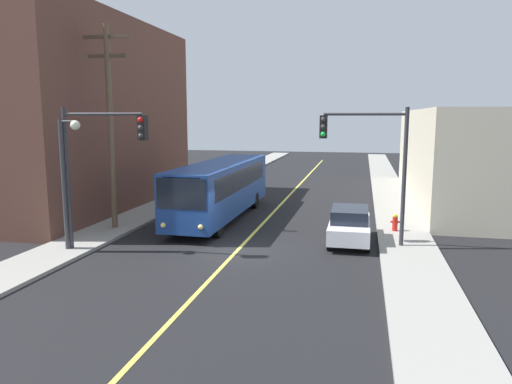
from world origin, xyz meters
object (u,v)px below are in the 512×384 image
object	(u,v)px
traffic_signal_right_corner	(368,150)
fire_hydrant	(395,222)
city_bus	(221,187)
parked_car_white	(350,225)
utility_pole_near	(110,118)
street_lamp_left	(67,165)
traffic_signal_left_corner	(99,152)

from	to	relation	value
traffic_signal_right_corner	fire_hydrant	bearing A→B (deg)	62.67
traffic_signal_right_corner	city_bus	bearing A→B (deg)	151.13
parked_car_white	traffic_signal_right_corner	size ratio (longest dim) A/B	0.73
city_bus	utility_pole_near	bearing A→B (deg)	-139.72
utility_pole_near	fire_hydrant	xyz separation A→B (m)	(13.95, 2.23, -5.07)
fire_hydrant	traffic_signal_right_corner	bearing A→B (deg)	-117.33
utility_pole_near	traffic_signal_right_corner	xyz separation A→B (m)	(12.51, -0.55, -1.35)
city_bus	fire_hydrant	xyz separation A→B (m)	(9.42, -1.61, -1.23)
street_lamp_left	fire_hydrant	world-z (taller)	street_lamp_left
parked_car_white	city_bus	bearing A→B (deg)	152.18
parked_car_white	fire_hydrant	size ratio (longest dim) A/B	5.25
city_bus	traffic_signal_left_corner	distance (m)	8.76
traffic_signal_left_corner	traffic_signal_right_corner	size ratio (longest dim) A/B	1.00
street_lamp_left	fire_hydrant	bearing A→B (deg)	25.19
parked_car_white	street_lamp_left	bearing A→B (deg)	-159.89
parked_car_white	utility_pole_near	distance (m)	12.74
city_bus	parked_car_white	world-z (taller)	city_bus
city_bus	street_lamp_left	distance (m)	9.31
city_bus	fire_hydrant	world-z (taller)	city_bus
utility_pole_near	fire_hydrant	bearing A→B (deg)	9.09
traffic_signal_right_corner	street_lamp_left	bearing A→B (deg)	-163.40
parked_car_white	street_lamp_left	xyz separation A→B (m)	(-11.52, -4.22, 2.90)
utility_pole_near	fire_hydrant	distance (m)	15.01
parked_car_white	traffic_signal_right_corner	xyz separation A→B (m)	(0.72, -0.57, 3.46)
street_lamp_left	city_bus	bearing A→B (deg)	62.10
utility_pole_near	traffic_signal_left_corner	size ratio (longest dim) A/B	1.67
parked_car_white	traffic_signal_left_corner	xyz separation A→B (m)	(-10.10, -4.07, 3.46)
city_bus	parked_car_white	xyz separation A→B (m)	(7.26, -3.83, -0.98)
traffic_signal_right_corner	fire_hydrant	distance (m)	4.86
city_bus	traffic_signal_right_corner	distance (m)	9.44
city_bus	utility_pole_near	distance (m)	7.08
city_bus	utility_pole_near	xyz separation A→B (m)	(-4.54, -3.84, 3.84)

